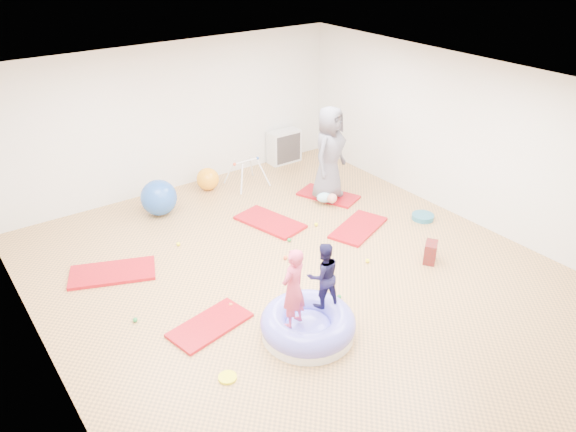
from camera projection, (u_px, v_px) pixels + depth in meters
room at (301, 192)px, 7.69m from camera, size 7.01×8.01×2.81m
gym_mat_front_left at (210, 325)px, 7.32m from camera, size 1.16×0.74×0.04m
gym_mat_mid_left at (113, 273)px, 8.40m from camera, size 1.39×1.04×0.05m
gym_mat_center_back at (270, 222)px, 9.81m from camera, size 0.89×1.33×0.05m
gym_mat_right at (358, 228)px, 9.63m from camera, size 1.28×0.95×0.05m
gym_mat_rear_right at (328, 196)px, 10.75m from camera, size 0.95×1.25×0.05m
inflatable_cushion at (308, 325)px, 7.13m from camera, size 1.22×1.22×0.38m
child_pink at (293, 285)px, 6.63m from camera, size 0.45×0.36×1.06m
child_navy at (323, 272)px, 7.02m from camera, size 0.51×0.44×0.90m
adult_caregiver at (329, 153)px, 10.24m from camera, size 1.01×0.85×1.76m
infant at (327, 197)px, 10.39m from camera, size 0.39×0.39×0.23m
ball_pit_balls at (274, 278)px, 8.27m from camera, size 3.63×3.42×0.07m
exercise_ball_blue at (159, 198)px, 9.99m from camera, size 0.65×0.65×0.65m
exercise_ball_orange at (208, 179)px, 10.96m from camera, size 0.44×0.44×0.44m
infant_play_gym at (246, 169)px, 11.03m from camera, size 0.71×0.68×0.55m
cube_shelf at (284, 147)px, 12.15m from camera, size 0.71×0.35×0.71m
balance_disc at (423, 217)px, 9.94m from camera, size 0.39×0.39×0.09m
backpack at (430, 252)px, 8.65m from camera, size 0.34×0.31×0.33m
yellow_toy at (228, 378)px, 6.49m from camera, size 0.22×0.22×0.03m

